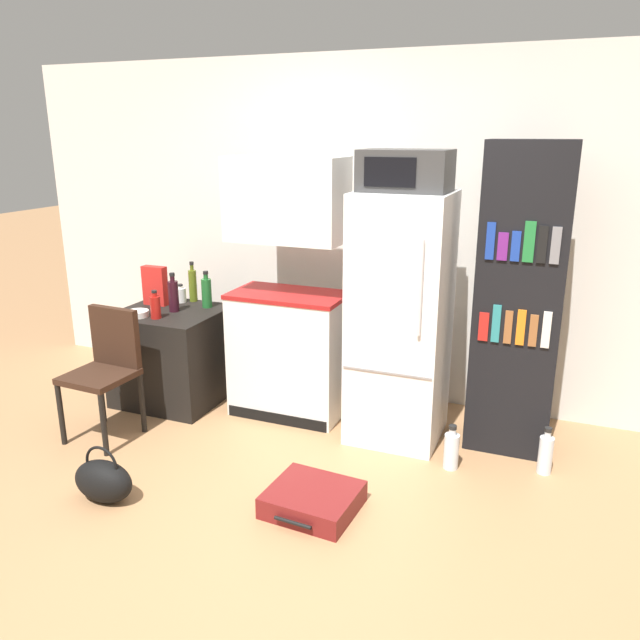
# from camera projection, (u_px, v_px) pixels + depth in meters

# --- Properties ---
(ground_plane) EXTENTS (24.00, 24.00, 0.00)m
(ground_plane) POSITION_uv_depth(u_px,v_px,m) (260.00, 529.00, 3.24)
(ground_plane) COLOR #A3754C
(wall_back) EXTENTS (6.40, 0.10, 2.52)m
(wall_back) POSITION_uv_depth(u_px,v_px,m) (404.00, 234.00, 4.58)
(wall_back) COLOR silver
(wall_back) RESTS_ON ground_plane
(side_table) EXTENTS (0.74, 0.70, 0.70)m
(side_table) POSITION_uv_depth(u_px,v_px,m) (173.00, 355.00, 4.74)
(side_table) COLOR black
(side_table) RESTS_ON ground_plane
(kitchen_hutch) EXTENTS (0.81, 0.47, 1.83)m
(kitchen_hutch) POSITION_uv_depth(u_px,v_px,m) (288.00, 303.00, 4.38)
(kitchen_hutch) COLOR silver
(kitchen_hutch) RESTS_ON ground_plane
(refrigerator) EXTENTS (0.59, 0.60, 1.63)m
(refrigerator) POSITION_uv_depth(u_px,v_px,m) (400.00, 319.00, 4.03)
(refrigerator) COLOR white
(refrigerator) RESTS_ON ground_plane
(microwave) EXTENTS (0.53, 0.38, 0.25)m
(microwave) POSITION_uv_depth(u_px,v_px,m) (406.00, 171.00, 3.76)
(microwave) COLOR #333333
(microwave) RESTS_ON refrigerator
(bookshelf) EXTENTS (0.51, 0.35, 1.94)m
(bookshelf) POSITION_uv_depth(u_px,v_px,m) (519.00, 303.00, 3.84)
(bookshelf) COLOR black
(bookshelf) RESTS_ON ground_plane
(bottle_wine_dark) EXTENTS (0.08, 0.08, 0.29)m
(bottle_wine_dark) POSITION_uv_depth(u_px,v_px,m) (173.00, 295.00, 4.59)
(bottle_wine_dark) COLOR black
(bottle_wine_dark) RESTS_ON side_table
(bottle_ketchup_red) EXTENTS (0.07, 0.07, 0.21)m
(bottle_ketchup_red) POSITION_uv_depth(u_px,v_px,m) (155.00, 307.00, 4.42)
(bottle_ketchup_red) COLOR #AD1914
(bottle_ketchup_red) RESTS_ON side_table
(bottle_milk_white) EXTENTS (0.09, 0.09, 0.14)m
(bottle_milk_white) POSITION_uv_depth(u_px,v_px,m) (180.00, 295.00, 4.85)
(bottle_milk_white) COLOR white
(bottle_milk_white) RESTS_ON side_table
(bottle_green_tall) EXTENTS (0.08, 0.08, 0.28)m
(bottle_green_tall) POSITION_uv_depth(u_px,v_px,m) (207.00, 292.00, 4.69)
(bottle_green_tall) COLOR #1E6028
(bottle_green_tall) RESTS_ON side_table
(bottle_olive_oil) EXTENTS (0.06, 0.06, 0.31)m
(bottle_olive_oil) POSITION_uv_depth(u_px,v_px,m) (193.00, 285.00, 4.86)
(bottle_olive_oil) COLOR #566619
(bottle_olive_oil) RESTS_ON side_table
(bowl) EXTENTS (0.16, 0.16, 0.04)m
(bowl) POSITION_uv_depth(u_px,v_px,m) (138.00, 314.00, 4.48)
(bowl) COLOR silver
(bowl) RESTS_ON side_table
(cereal_box) EXTENTS (0.19, 0.07, 0.30)m
(cereal_box) POSITION_uv_depth(u_px,v_px,m) (155.00, 286.00, 4.76)
(cereal_box) COLOR red
(cereal_box) RESTS_ON side_table
(chair) EXTENTS (0.42, 0.43, 0.87)m
(chair) POSITION_uv_depth(u_px,v_px,m) (107.00, 362.00, 4.14)
(chair) COLOR black
(chair) RESTS_ON ground_plane
(suitcase_large_flat) EXTENTS (0.50, 0.48, 0.12)m
(suitcase_large_flat) POSITION_uv_depth(u_px,v_px,m) (313.00, 500.00, 3.39)
(suitcase_large_flat) COLOR maroon
(suitcase_large_flat) RESTS_ON ground_plane
(handbag) EXTENTS (0.36, 0.20, 0.33)m
(handbag) POSITION_uv_depth(u_px,v_px,m) (103.00, 480.00, 3.46)
(handbag) COLOR black
(handbag) RESTS_ON ground_plane
(water_bottle_front) EXTENTS (0.09, 0.09, 0.29)m
(water_bottle_front) POSITION_uv_depth(u_px,v_px,m) (451.00, 450.00, 3.80)
(water_bottle_front) COLOR silver
(water_bottle_front) RESTS_ON ground_plane
(water_bottle_middle) EXTENTS (0.09, 0.09, 0.30)m
(water_bottle_middle) POSITION_uv_depth(u_px,v_px,m) (546.00, 454.00, 3.74)
(water_bottle_middle) COLOR silver
(water_bottle_middle) RESTS_ON ground_plane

